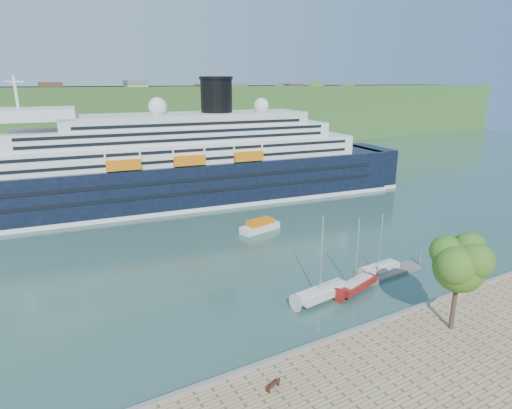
{
  "coord_description": "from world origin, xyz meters",
  "views": [
    {
      "loc": [
        -33.06,
        -29.04,
        25.86
      ],
      "look_at": [
        0.27,
        30.0,
        6.32
      ],
      "focal_mm": 30.0,
      "sensor_mm": 36.0,
      "label": 1
    }
  ],
  "objects": [
    {
      "name": "park_bench",
      "position": [
        -16.98,
        -3.39,
        1.46
      ],
      "size": [
        1.55,
        1.0,
        0.92
      ],
      "primitive_type": null,
      "rotation": [
        0.0,
        0.0,
        0.31
      ],
      "color": "#4A2415",
      "rests_on": "promenade"
    },
    {
      "name": "tender_launch",
      "position": [
        3.26,
        33.87,
        1.06
      ],
      "size": [
        8.01,
        4.07,
        2.11
      ],
      "primitive_type": null,
      "rotation": [
        0.0,
        0.0,
        0.2
      ],
      "color": "orange",
      "rests_on": "ground"
    },
    {
      "name": "sailboat_white_far",
      "position": [
        9.13,
        10.22,
        4.21
      ],
      "size": [
        6.6,
        2.13,
        8.43
      ],
      "primitive_type": null,
      "rotation": [
        0.0,
        0.0,
        0.05
      ],
      "color": "silver",
      "rests_on": "ground"
    },
    {
      "name": "far_hillside",
      "position": [
        0.0,
        145.0,
        12.0
      ],
      "size": [
        400.0,
        50.0,
        24.0
      ],
      "primitive_type": "cube",
      "color": "#325722",
      "rests_on": "ground"
    },
    {
      "name": "sailboat_white_near",
      "position": [
        -2.69,
        8.05,
        5.24
      ],
      "size": [
        8.33,
        3.2,
        10.49
      ],
      "primitive_type": null,
      "rotation": [
        0.0,
        0.0,
        0.12
      ],
      "color": "silver",
      "rests_on": "ground"
    },
    {
      "name": "cruise_ship",
      "position": [
        -6.51,
        59.09,
        13.51
      ],
      "size": [
        121.51,
        31.42,
        27.01
      ],
      "primitive_type": null,
      "rotation": [
        0.0,
        0.0,
        -0.12
      ],
      "color": "black",
      "rests_on": "ground"
    },
    {
      "name": "sailboat_red",
      "position": [
        2.52,
        7.76,
        4.74
      ],
      "size": [
        7.62,
        3.92,
        9.48
      ],
      "primitive_type": null,
      "rotation": [
        0.0,
        0.0,
        0.27
      ],
      "color": "maroon",
      "rests_on": "ground"
    },
    {
      "name": "floating_pontoon",
      "position": [
        5.26,
        9.18,
        0.22
      ],
      "size": [
        20.15,
        3.22,
        0.45
      ],
      "primitive_type": null,
      "rotation": [
        0.0,
        0.0,
        0.04
      ],
      "color": "slate",
      "rests_on": "ground"
    },
    {
      "name": "quay_coping",
      "position": [
        0.0,
        -0.2,
        1.15
      ],
      "size": [
        220.0,
        0.5,
        0.3
      ],
      "primitive_type": "cube",
      "color": "slate",
      "rests_on": "promenade"
    },
    {
      "name": "ground",
      "position": [
        0.0,
        0.0,
        0.0
      ],
      "size": [
        400.0,
        400.0,
        0.0
      ],
      "primitive_type": "plane",
      "color": "#2A4B43",
      "rests_on": "ground"
    },
    {
      "name": "promenade_tree",
      "position": [
        4.1,
        -4.73,
        6.66
      ],
      "size": [
        6.83,
        6.83,
        11.31
      ],
      "primitive_type": null,
      "color": "#285817",
      "rests_on": "promenade"
    }
  ]
}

